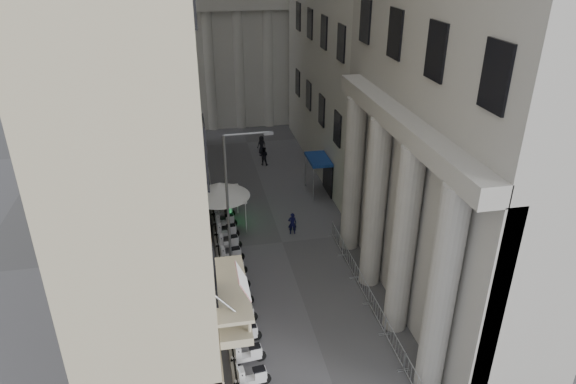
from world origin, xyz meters
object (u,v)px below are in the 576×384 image
pedestrian_b (264,156)px  pedestrian_a (292,223)px  security_tent (222,190)px  info_kiosk (227,212)px  street_lamp (233,191)px

pedestrian_b → pedestrian_a: bearing=108.8°
security_tent → info_kiosk: size_ratio=2.21×
security_tent → pedestrian_a: security_tent is taller
street_lamp → pedestrian_b: street_lamp is taller
pedestrian_a → pedestrian_b: pedestrian_b is taller
street_lamp → info_kiosk: (-0.08, 5.41, -4.25)m
street_lamp → pedestrian_a: size_ratio=5.47×
security_tent → info_kiosk: security_tent is taller
info_kiosk → pedestrian_b: (4.13, 10.06, -0.09)m
street_lamp → pedestrian_b: 16.57m
security_tent → pedestrian_b: 11.37m
security_tent → pedestrian_a: size_ratio=2.59×
info_kiosk → pedestrian_a: size_ratio=1.17×
info_kiosk → pedestrian_b: 10.88m
pedestrian_a → street_lamp: bearing=46.1°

